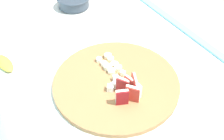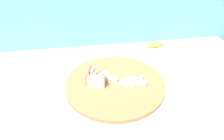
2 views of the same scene
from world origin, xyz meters
name	(u,v)px [view 1 (image 1 of 2)]	position (x,y,z in m)	size (l,w,h in m)	color
cutting_board	(116,82)	(0.04, 0.04, 0.88)	(0.45, 0.45, 0.02)	olive
apple_wedge_fan	(130,89)	(-0.04, 0.03, 0.92)	(0.09, 0.10, 0.07)	maroon
apple_dice_pile	(115,83)	(0.02, 0.05, 0.90)	(0.07, 0.10, 0.02)	white
banana_slice_rows	(109,64)	(0.12, 0.02, 0.89)	(0.11, 0.07, 0.02)	beige
ceramic_bowl	(74,1)	(0.61, -0.06, 0.90)	(0.17, 0.17, 0.06)	#2D3842
banana_peel	(5,63)	(0.34, 0.36, 0.88)	(0.12, 0.05, 0.02)	gold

